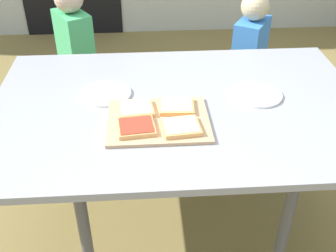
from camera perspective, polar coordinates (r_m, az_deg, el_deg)
name	(u,v)px	position (r m, az deg, el deg)	size (l,w,h in m)	color
ground_plane	(177,226)	(2.05, 1.25, -13.66)	(16.00, 16.00, 0.00)	olive
dining_table	(179,115)	(1.62, 1.53, 1.56)	(1.46, 0.96, 0.69)	gray
cutting_board	(158,121)	(1.49, -1.36, 0.76)	(0.37, 0.30, 0.01)	tan
pizza_slice_far_right	(177,106)	(1.54, 1.22, 2.79)	(0.13, 0.12, 0.02)	#E6A961
pizza_slice_near_left	(136,127)	(1.43, -4.44, -0.14)	(0.14, 0.13, 0.02)	#E6A961
pizza_slice_near_right	(181,127)	(1.43, 1.84, -0.10)	(0.14, 0.13, 0.02)	#E6A961
pizza_slice_far_left	(136,109)	(1.53, -4.47, 2.38)	(0.14, 0.13, 0.02)	#E6A961
plate_white_right	(257,95)	(1.68, 12.19, 4.27)	(0.20, 0.20, 0.01)	white
plate_white_left	(106,94)	(1.67, -8.57, 4.47)	(0.20, 0.20, 0.01)	white
child_left	(76,54)	(2.47, -12.62, 9.76)	(0.24, 0.28, 0.92)	#363136
child_right	(249,60)	(2.44, 11.12, 8.96)	(0.25, 0.28, 0.89)	#1F4D5B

